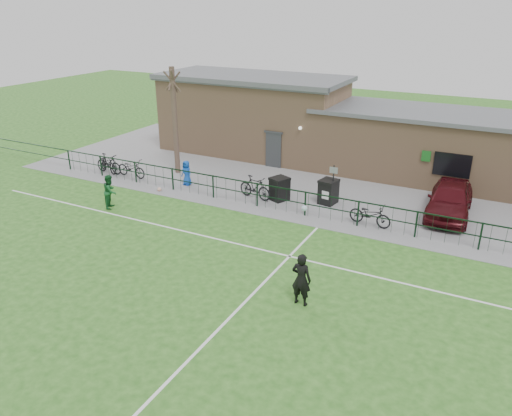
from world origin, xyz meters
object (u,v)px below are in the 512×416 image
at_px(wheelie_bin_right, 328,192).
at_px(bicycle_c, 131,168).
at_px(bicycle_a, 107,163).
at_px(outfield_player, 110,191).
at_px(bare_tree, 175,122).
at_px(bicycle_b, 109,164).
at_px(wheelie_bin_left, 280,190).
at_px(car_maroon, 450,199).
at_px(spectator_child, 187,173).
at_px(bicycle_d, 255,187).
at_px(sign_post, 333,185).
at_px(ball_ground, 159,189).
at_px(bicycle_e, 370,215).

relative_size(wheelie_bin_right, bicycle_c, 0.57).
xyz_separation_m(bicycle_a, outfield_player, (3.99, -4.06, 0.27)).
relative_size(bare_tree, bicycle_b, 3.15).
height_order(wheelie_bin_left, bicycle_b, bicycle_b).
height_order(car_maroon, bicycle_b, car_maroon).
xyz_separation_m(bare_tree, spectator_child, (1.72, -1.55, -2.30)).
bearing_deg(bicycle_d, bicycle_b, 104.04).
xyz_separation_m(sign_post, bicycle_c, (-11.47, -1.28, -0.48)).
relative_size(sign_post, bicycle_c, 1.01).
xyz_separation_m(bicycle_d, ball_ground, (-4.95, -1.37, -0.50)).
xyz_separation_m(bare_tree, bicycle_c, (-1.82, -1.89, -2.46)).
distance_m(bare_tree, bicycle_d, 6.60).
relative_size(wheelie_bin_left, car_maroon, 0.23).
bearing_deg(bicycle_e, bicycle_a, 95.70).
distance_m(wheelie_bin_left, sign_post, 2.66).
relative_size(wheelie_bin_left, bicycle_a, 0.54).
height_order(bare_tree, bicycle_d, bare_tree).
relative_size(wheelie_bin_right, sign_post, 0.57).
relative_size(bare_tree, wheelie_bin_left, 5.49).
bearing_deg(bicycle_b, bicycle_a, 60.68).
bearing_deg(bicycle_c, spectator_child, -81.02).
bearing_deg(wheelie_bin_left, bicycle_e, 12.49).
bearing_deg(bicycle_a, bicycle_d, -67.22).
distance_m(bare_tree, bicycle_a, 4.77).
xyz_separation_m(sign_post, outfield_player, (-9.34, -5.25, -0.20)).
xyz_separation_m(wheelie_bin_left, wheelie_bin_right, (2.31, 0.71, 0.02)).
bearing_deg(ball_ground, bicycle_c, 158.29).
xyz_separation_m(bicycle_b, bicycle_c, (1.60, 0.07, -0.05)).
distance_m(bare_tree, outfield_player, 6.25).
height_order(outfield_player, ball_ground, outfield_player).
bearing_deg(bicycle_c, wheelie_bin_right, -79.74).
distance_m(wheelie_bin_right, car_maroon, 5.59).
relative_size(outfield_player, ball_ground, 7.68).
height_order(wheelie_bin_right, car_maroon, car_maroon).
relative_size(bare_tree, bicycle_d, 3.10).
xyz_separation_m(bicycle_d, spectator_child, (-4.20, 0.09, 0.10)).
bearing_deg(bare_tree, wheelie_bin_right, -3.36).
xyz_separation_m(wheelie_bin_right, outfield_player, (-9.11, -5.30, 0.24)).
relative_size(bicycle_c, bicycle_d, 1.02).
bearing_deg(bare_tree, ball_ground, -72.03).
bearing_deg(sign_post, spectator_child, -173.22).
distance_m(sign_post, ball_ground, 9.05).
relative_size(bicycle_c, outfield_player, 1.20).
bearing_deg(bicycle_e, sign_post, 62.84).
xyz_separation_m(bicycle_b, ball_ground, (4.40, -1.04, -0.49)).
distance_m(sign_post, outfield_player, 10.71).
xyz_separation_m(bicycle_b, outfield_player, (3.73, -3.89, 0.23)).
relative_size(car_maroon, bicycle_e, 2.42).
bearing_deg(bicycle_d, wheelie_bin_right, -60.74).
distance_m(wheelie_bin_right, bicycle_d, 3.66).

